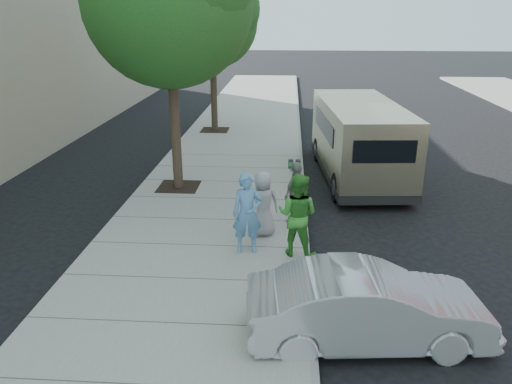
{
  "coord_description": "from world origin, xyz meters",
  "views": [
    {
      "loc": [
        0.97,
        -11.59,
        5.14
      ],
      "look_at": [
        0.23,
        -0.52,
        1.1
      ],
      "focal_mm": 35.0,
      "sensor_mm": 36.0,
      "label": 1
    }
  ],
  "objects_px": {
    "person_striped_polo": "(296,193)",
    "tree_far": "(213,17)",
    "person_green_shirt": "(297,215)",
    "sedan": "(368,307)",
    "parking_meter": "(294,175)",
    "van": "(358,139)",
    "person_officer": "(247,213)",
    "person_gray_shirt": "(263,204)"
  },
  "relations": [
    {
      "from": "parking_meter",
      "to": "person_officer",
      "type": "xyz_separation_m",
      "value": [
        -1.01,
        -2.17,
        -0.19
      ]
    },
    {
      "from": "person_green_shirt",
      "to": "sedan",
      "type": "bearing_deg",
      "value": 130.81
    },
    {
      "from": "sedan",
      "to": "person_green_shirt",
      "type": "xyz_separation_m",
      "value": [
        -1.12,
        2.79,
        0.42
      ]
    },
    {
      "from": "van",
      "to": "person_officer",
      "type": "relative_size",
      "value": 3.77
    },
    {
      "from": "person_officer",
      "to": "person_striped_polo",
      "type": "bearing_deg",
      "value": 48.42
    },
    {
      "from": "van",
      "to": "person_gray_shirt",
      "type": "height_order",
      "value": "van"
    },
    {
      "from": "person_officer",
      "to": "person_striped_polo",
      "type": "distance_m",
      "value": 1.96
    },
    {
      "from": "person_gray_shirt",
      "to": "van",
      "type": "bearing_deg",
      "value": -134.74
    },
    {
      "from": "person_officer",
      "to": "person_gray_shirt",
      "type": "distance_m",
      "value": 0.93
    },
    {
      "from": "person_officer",
      "to": "person_green_shirt",
      "type": "height_order",
      "value": "person_green_shirt"
    },
    {
      "from": "person_green_shirt",
      "to": "person_striped_polo",
      "type": "bearing_deg",
      "value": -70.98
    },
    {
      "from": "parking_meter",
      "to": "person_striped_polo",
      "type": "xyz_separation_m",
      "value": [
        0.06,
        -0.53,
        -0.29
      ]
    },
    {
      "from": "person_officer",
      "to": "person_green_shirt",
      "type": "xyz_separation_m",
      "value": [
        1.08,
        -0.07,
        0.02
      ]
    },
    {
      "from": "van",
      "to": "person_officer",
      "type": "height_order",
      "value": "van"
    },
    {
      "from": "person_green_shirt",
      "to": "person_gray_shirt",
      "type": "distance_m",
      "value": 1.24
    },
    {
      "from": "tree_far",
      "to": "parking_meter",
      "type": "distance_m",
      "value": 10.77
    },
    {
      "from": "tree_far",
      "to": "person_gray_shirt",
      "type": "xyz_separation_m",
      "value": [
        2.67,
        -10.84,
        -3.95
      ]
    },
    {
      "from": "person_green_shirt",
      "to": "person_striped_polo",
      "type": "xyz_separation_m",
      "value": [
        0.0,
        1.71,
        -0.12
      ]
    },
    {
      "from": "parking_meter",
      "to": "person_gray_shirt",
      "type": "bearing_deg",
      "value": -118.82
    },
    {
      "from": "van",
      "to": "person_green_shirt",
      "type": "xyz_separation_m",
      "value": [
        -2.01,
        -5.94,
        -0.22
      ]
    },
    {
      "from": "parking_meter",
      "to": "person_gray_shirt",
      "type": "distance_m",
      "value": 1.51
    },
    {
      "from": "person_striped_polo",
      "to": "tree_far",
      "type": "bearing_deg",
      "value": -125.66
    },
    {
      "from": "tree_far",
      "to": "person_officer",
      "type": "xyz_separation_m",
      "value": [
        2.38,
        -11.71,
        -3.84
      ]
    },
    {
      "from": "sedan",
      "to": "person_green_shirt",
      "type": "distance_m",
      "value": 3.04
    },
    {
      "from": "parking_meter",
      "to": "sedan",
      "type": "distance_m",
      "value": 5.2
    },
    {
      "from": "tree_far",
      "to": "sedan",
      "type": "bearing_deg",
      "value": -72.59
    },
    {
      "from": "parking_meter",
      "to": "person_gray_shirt",
      "type": "relative_size",
      "value": 0.95
    },
    {
      "from": "parking_meter",
      "to": "sedan",
      "type": "relative_size",
      "value": 0.38
    },
    {
      "from": "van",
      "to": "person_green_shirt",
      "type": "height_order",
      "value": "van"
    },
    {
      "from": "tree_far",
      "to": "van",
      "type": "bearing_deg",
      "value": -46.94
    },
    {
      "from": "tree_far",
      "to": "person_green_shirt",
      "type": "bearing_deg",
      "value": -73.66
    },
    {
      "from": "van",
      "to": "person_striped_polo",
      "type": "relative_size",
      "value": 4.25
    },
    {
      "from": "van",
      "to": "person_officer",
      "type": "distance_m",
      "value": 6.63
    },
    {
      "from": "van",
      "to": "person_gray_shirt",
      "type": "xyz_separation_m",
      "value": [
        -2.79,
        -4.99,
        -0.36
      ]
    },
    {
      "from": "person_green_shirt",
      "to": "person_striped_polo",
      "type": "height_order",
      "value": "person_green_shirt"
    },
    {
      "from": "parking_meter",
      "to": "person_green_shirt",
      "type": "height_order",
      "value": "person_green_shirt"
    },
    {
      "from": "tree_far",
      "to": "person_gray_shirt",
      "type": "height_order",
      "value": "tree_far"
    },
    {
      "from": "van",
      "to": "parking_meter",
      "type": "bearing_deg",
      "value": -124.02
    },
    {
      "from": "tree_far",
      "to": "sedan",
      "type": "distance_m",
      "value": 15.85
    },
    {
      "from": "tree_far",
      "to": "person_striped_polo",
      "type": "distance_m",
      "value": 11.36
    },
    {
      "from": "tree_far",
      "to": "person_striped_polo",
      "type": "xyz_separation_m",
      "value": [
        3.45,
        -10.07,
        -3.95
      ]
    },
    {
      "from": "tree_far",
      "to": "person_striped_polo",
      "type": "bearing_deg",
      "value": -71.07
    }
  ]
}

